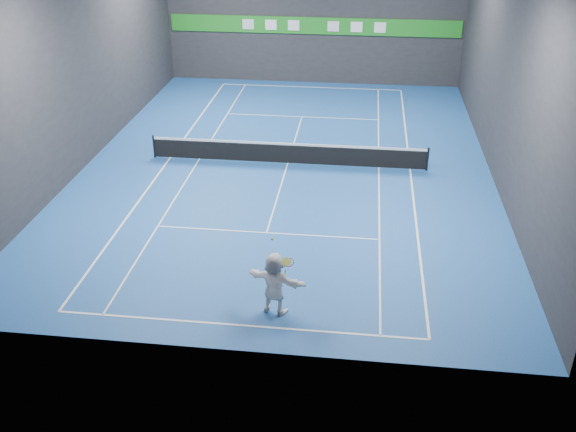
# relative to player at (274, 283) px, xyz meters

# --- Properties ---
(ground) EXTENTS (26.00, 26.00, 0.00)m
(ground) POSITION_rel_player_xyz_m (-0.96, 11.09, -1.00)
(ground) COLOR #1B4C97
(ground) RESTS_ON ground
(wall_back) EXTENTS (18.00, 0.10, 9.00)m
(wall_back) POSITION_rel_player_xyz_m (-0.96, 24.09, 3.50)
(wall_back) COLOR #262629
(wall_back) RESTS_ON ground
(wall_front) EXTENTS (18.00, 0.10, 9.00)m
(wall_front) POSITION_rel_player_xyz_m (-0.96, -1.91, 3.50)
(wall_front) COLOR #262629
(wall_front) RESTS_ON ground
(wall_left) EXTENTS (0.10, 26.00, 9.00)m
(wall_left) POSITION_rel_player_xyz_m (-9.96, 11.09, 3.50)
(wall_left) COLOR #262629
(wall_left) RESTS_ON ground
(wall_right) EXTENTS (0.10, 26.00, 9.00)m
(wall_right) POSITION_rel_player_xyz_m (8.04, 11.09, 3.50)
(wall_right) COLOR #262629
(wall_right) RESTS_ON ground
(baseline_near) EXTENTS (10.98, 0.08, 0.01)m
(baseline_near) POSITION_rel_player_xyz_m (-0.96, -0.80, -1.00)
(baseline_near) COLOR white
(baseline_near) RESTS_ON ground
(baseline_far) EXTENTS (10.98, 0.08, 0.01)m
(baseline_far) POSITION_rel_player_xyz_m (-0.96, 22.98, -1.00)
(baseline_far) COLOR white
(baseline_far) RESTS_ON ground
(sideline_doubles_left) EXTENTS (0.08, 23.78, 0.01)m
(sideline_doubles_left) POSITION_rel_player_xyz_m (-6.45, 11.09, -1.00)
(sideline_doubles_left) COLOR white
(sideline_doubles_left) RESTS_ON ground
(sideline_doubles_right) EXTENTS (0.08, 23.78, 0.01)m
(sideline_doubles_right) POSITION_rel_player_xyz_m (4.53, 11.09, -1.00)
(sideline_doubles_right) COLOR white
(sideline_doubles_right) RESTS_ON ground
(sideline_singles_left) EXTENTS (0.06, 23.78, 0.01)m
(sideline_singles_left) POSITION_rel_player_xyz_m (-5.07, 11.09, -1.00)
(sideline_singles_left) COLOR white
(sideline_singles_left) RESTS_ON ground
(sideline_singles_right) EXTENTS (0.06, 23.78, 0.01)m
(sideline_singles_right) POSITION_rel_player_xyz_m (3.15, 11.09, -1.00)
(sideline_singles_right) COLOR white
(sideline_singles_right) RESTS_ON ground
(service_line_near) EXTENTS (8.23, 0.06, 0.01)m
(service_line_near) POSITION_rel_player_xyz_m (-0.96, 4.69, -1.00)
(service_line_near) COLOR white
(service_line_near) RESTS_ON ground
(service_line_far) EXTENTS (8.23, 0.06, 0.01)m
(service_line_far) POSITION_rel_player_xyz_m (-0.96, 17.49, -1.00)
(service_line_far) COLOR white
(service_line_far) RESTS_ON ground
(center_service_line) EXTENTS (0.06, 12.80, 0.01)m
(center_service_line) POSITION_rel_player_xyz_m (-0.96, 11.09, -1.00)
(center_service_line) COLOR white
(center_service_line) RESTS_ON ground
(player) EXTENTS (1.95, 1.12, 2.00)m
(player) POSITION_rel_player_xyz_m (0.00, 0.00, 0.00)
(player) COLOR white
(player) RESTS_ON ground
(tennis_ball) EXTENTS (0.07, 0.07, 0.07)m
(tennis_ball) POSITION_rel_player_xyz_m (-0.06, 0.06, 1.47)
(tennis_ball) COLOR #D0F929
(tennis_ball) RESTS_ON player
(tennis_net) EXTENTS (12.50, 0.10, 1.07)m
(tennis_net) POSITION_rel_player_xyz_m (-0.96, 11.09, -0.46)
(tennis_net) COLOR black
(tennis_net) RESTS_ON ground
(sponsor_banner) EXTENTS (17.64, 0.11, 1.00)m
(sponsor_banner) POSITION_rel_player_xyz_m (-0.96, 24.02, 2.50)
(sponsor_banner) COLOR #1E8A21
(sponsor_banner) RESTS_ON wall_back
(tennis_racket) EXTENTS (0.47, 0.38, 0.59)m
(tennis_racket) POSITION_rel_player_xyz_m (0.40, 0.05, 0.69)
(tennis_racket) COLOR red
(tennis_racket) RESTS_ON player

